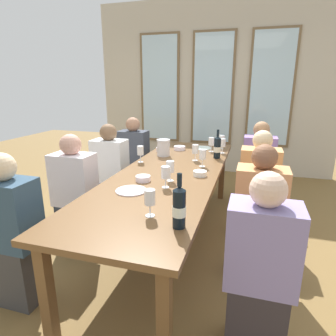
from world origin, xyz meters
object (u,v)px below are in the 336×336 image
Objects in this scene: tasting_bowl_3 at (161,149)px; wine_glass_5 at (195,150)px; wine_glass_6 at (140,151)px; seated_person_2 at (75,196)px; wine_bottle_0 at (217,147)px; wine_glass_1 at (223,143)px; wine_glass_7 at (211,142)px; seated_person_7 at (260,272)px; metal_pitcher at (163,148)px; seated_person_6 at (12,235)px; tasting_bowl_2 at (180,148)px; wine_glass_8 at (150,198)px; tasting_bowl_1 at (143,178)px; seated_person_5 at (258,169)px; wine_glass_0 at (203,155)px; wine_glass_3 at (170,167)px; tasting_bowl_0 at (200,173)px; dining_table at (169,178)px; white_plate_1 at (202,148)px; seated_person_3 at (259,218)px; seated_person_1 at (258,188)px; white_plate_0 at (131,191)px; seated_person_0 at (111,174)px; wine_glass_4 at (222,140)px; wine_bottle_1 at (179,207)px.

wine_glass_5 reaches higher than tasting_bowl_3.
seated_person_2 is (-0.43, -0.57, -0.34)m from wine_glass_6.
wine_bottle_0 is 0.26m from wine_glass_1.
seated_person_7 is (0.57, -1.97, -0.33)m from wine_glass_7.
metal_pitcher reaches higher than wine_glass_7.
seated_person_2 is 0.75m from seated_person_6.
wine_glass_8 is (0.29, -1.87, 0.09)m from tasting_bowl_2.
seated_person_6 reaches higher than tasting_bowl_1.
tasting_bowl_3 reaches higher than tasting_bowl_2.
wine_glass_6 is at bearing 114.35° from wine_glass_8.
seated_person_7 is at bearing -90.00° from seated_person_5.
wine_glass_3 is at bearing -109.66° from wine_glass_0.
seated_person_5 reaches higher than tasting_bowl_0.
wine_glass_6 is at bearing 147.73° from dining_table.
wine_glass_1 is at bearing 27.44° from metal_pitcher.
white_plate_1 is 1.72m from seated_person_2.
seated_person_3 is at bearing -49.63° from wine_glass_5.
seated_person_2 reaches higher than wine_glass_5.
wine_glass_6 is 1.26m from seated_person_1.
white_plate_0 is 0.94m from wine_glass_0.
wine_glass_3 is (-0.31, -1.16, 0.00)m from wine_glass_1.
wine_glass_6 is at bearing -120.22° from white_plate_1.
seated_person_1 is at bearing 90.00° from seated_person_7.
tasting_bowl_0 is 1.27m from seated_person_5.
white_plate_0 is 1.37m from tasting_bowl_3.
dining_table is 12.02× the size of white_plate_0.
wine_glass_0 and wine_glass_3 have the same top height.
wine_glass_3 is at bearing -118.79° from seated_person_5.
white_plate_1 is (0.11, 1.11, 0.07)m from dining_table.
tasting_bowl_3 is 1.23m from seated_person_2.
seated_person_6 reaches higher than white_plate_0.
seated_person_1 is at bearing 12.50° from wine_glass_0.
wine_bottle_0 is 1.12m from seated_person_3.
seated_person_1 is at bearing -50.79° from wine_glass_1.
metal_pitcher is 0.17× the size of seated_person_3.
seated_person_1 and seated_person_2 have the same top height.
white_plate_0 is 0.25m from tasting_bowl_1.
seated_person_7 reaches higher than wine_glass_5.
wine_glass_6 is at bearing 133.10° from wine_glass_3.
seated_person_6 is at bearing -137.19° from tasting_bowl_0.
white_plate_0 is 0.74× the size of wine_bottle_0.
wine_glass_6 is (-0.25, 0.82, 0.12)m from white_plate_0.
tasting_bowl_1 is 0.85m from wine_glass_5.
wine_glass_8 is at bearing -136.97° from seated_person_3.
wine_glass_5 is at bearing 114.13° from seated_person_7.
tasting_bowl_0 is at bearing -20.66° from seated_person_0.
tasting_bowl_2 is at bearing -156.50° from wine_glass_4.
white_plate_0 is 1.36× the size of wine_glass_7.
wine_bottle_1 reaches higher than metal_pitcher.
wine_bottle_1 is 1.41m from seated_person_2.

